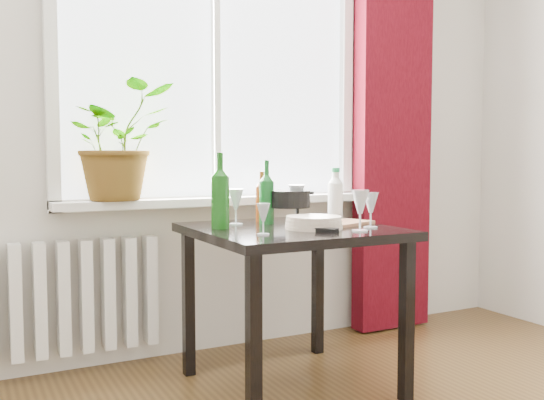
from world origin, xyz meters
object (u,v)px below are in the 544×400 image
wineglass_front_left (263,219)px  cutting_board (344,223)px  wineglass_far_right (371,210)px  fondue_pot (289,207)px  wine_bottle_right (267,192)px  potted_plant (117,141)px  wineglass_front_right (360,210)px  wineglass_back_center (297,203)px  radiator (75,297)px  wine_bottle_left (220,190)px  plate_stack (314,223)px  bottle_amber (262,196)px  table (291,247)px  tv_remote (318,230)px  wineglass_back_left (236,206)px  cleaning_bottle (335,194)px

wineglass_front_left → cutting_board: size_ratio=0.50×
wineglass_far_right → fondue_pot: size_ratio=0.70×
wine_bottle_right → wineglass_front_left: bearing=-118.6°
potted_plant → wineglass_front_right: potted_plant is taller
wineglass_back_center → wineglass_front_left: bearing=-136.4°
radiator → wine_bottle_left: wine_bottle_left is taller
plate_stack → fondue_pot: fondue_pot is taller
bottle_amber → table: bearing=-87.3°
wineglass_front_left → tv_remote: 0.26m
table → wine_bottle_left: wine_bottle_left is taller
fondue_pot → wineglass_back_left: bearing=152.8°
wineglass_far_right → plate_stack: wineglass_far_right is taller
bottle_amber → plate_stack: bearing=-80.2°
wineglass_front_right → plate_stack: wineglass_front_right is taller
cleaning_bottle → wineglass_back_left: size_ratio=1.52×
bottle_amber → fondue_pot: 0.16m
bottle_amber → cutting_board: bearing=-46.8°
tv_remote → cutting_board: 0.31m
bottle_amber → plate_stack: bottle_amber is taller
wineglass_back_left → radiator: bearing=147.0°
wine_bottle_left → tv_remote: (0.32, -0.30, -0.16)m
wine_bottle_left → wineglass_far_right: size_ratio=2.10×
wineglass_far_right → wineglass_back_center: 0.38m
radiator → wineglass_front_left: 1.11m
wine_bottle_right → tv_remote: wine_bottle_right is taller
wine_bottle_right → plate_stack: size_ratio=1.19×
radiator → wineglass_front_left: bearing=-53.6°
wine_bottle_left → cutting_board: size_ratio=1.30×
potted_plant → wineglass_back_left: (0.45, -0.39, -0.31)m
cleaning_bottle → fondue_pot: bearing=-177.3°
wineglass_far_right → cutting_board: wineglass_far_right is taller
plate_stack → tv_remote: plate_stack is taller
potted_plant → wineglass_back_center: (0.74, -0.46, -0.30)m
wineglass_back_left → fondue_pot: wineglass_back_left is taller
wine_bottle_left → potted_plant: bearing=124.1°
tv_remote → wineglass_back_left: bearing=86.2°
bottle_amber → wineglass_back_center: bearing=-54.0°
wineglass_far_right → plate_stack: 0.26m
wineglass_front_left → plate_stack: bearing=17.1°
fondue_pot → radiator: bearing=136.2°
radiator → wine_bottle_right: size_ratio=2.64×
bottle_amber → wineglass_front_right: 0.59m
wine_bottle_right → fondue_pot: wine_bottle_right is taller
wine_bottle_left → wineglass_back_center: 0.41m
bottle_amber → cutting_board: 0.43m
fondue_pot → cutting_board: fondue_pot is taller
tv_remote → cutting_board: tv_remote is taller
cutting_board → fondue_pot: bearing=139.0°
radiator → wineglass_front_right: size_ratio=4.42×
wineglass_front_left → fondue_pot: (0.31, 0.35, 0.01)m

